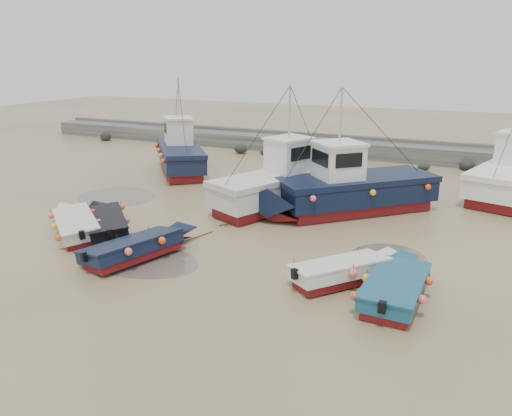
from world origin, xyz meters
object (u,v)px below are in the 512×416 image
Objects in this scene: person at (235,209)px; cabin_boat_0 at (179,152)px; dinghy_0 at (76,221)px; dinghy_2 at (397,282)px; dinghy_3 at (349,268)px; dinghy_1 at (141,244)px; cabin_boat_2 at (345,188)px; cabin_boat_1 at (283,182)px; dinghy_4 at (106,220)px.

cabin_boat_0 is at bearing -80.76° from person.
dinghy_0 is 14.25m from dinghy_2.
dinghy_1 is at bearing -131.61° from dinghy_3.
cabin_boat_0 is at bearing 26.79° from cabin_boat_2.
dinghy_1 reaches higher than person.
dinghy_1 is 0.67× the size of cabin_boat_2.
dinghy_1 is 3.59× the size of person.
cabin_boat_1 is (-5.50, 7.56, 0.78)m from dinghy_3.
dinghy_0 is at bearing -179.63° from dinghy_2.
dinghy_4 is 6.67m from person.
cabin_boat_1 is (7.01, 7.64, 0.79)m from dinghy_0.
cabin_boat_2 is (10.24, 7.93, 0.76)m from dinghy_0.
cabin_boat_2 reaches higher than dinghy_2.
person is (4.90, 6.17, -0.54)m from dinghy_0.
cabin_boat_0 is 5.12× the size of person.
cabin_boat_2 is (-2.27, 7.85, 0.75)m from dinghy_3.
dinghy_3 is 9.39m from cabin_boat_1.
dinghy_3 reaches higher than person.
dinghy_1 is at bearing -102.08° from cabin_boat_0.
dinghy_2 is 10.85m from cabin_boat_1.
dinghy_1 is (4.44, -1.12, 0.00)m from dinghy_0.
dinghy_0 and dinghy_1 have the same top height.
cabin_boat_2 is at bearing -7.23° from dinghy_4.
cabin_boat_2 is at bearing -13.00° from dinghy_0.
dinghy_1 and dinghy_3 have the same top height.
cabin_boat_1 is at bearing 133.96° from dinghy_2.
dinghy_3 is at bearing 100.63° from person.
dinghy_3 is at bearing 152.45° from cabin_boat_2.
dinghy_0 is 4.58m from dinghy_1.
dinghy_1 is 3.80m from dinghy_4.
cabin_boat_2 is at bearing 157.50° from person.
cabin_boat_0 is at bearing 144.59° from dinghy_2.
person is at bearing -178.71° from dinghy_3.
cabin_boat_2 is 5.34× the size of person.
dinghy_4 is 12.36m from cabin_boat_0.
cabin_boat_2 is at bearing -58.94° from cabin_boat_0.
dinghy_1 is 15.32m from cabin_boat_0.
dinghy_3 is (8.07, 1.20, 0.01)m from dinghy_1.
dinghy_3 is (12.51, 0.08, 0.01)m from dinghy_0.
dinghy_3 is at bearing -48.73° from dinghy_4.
cabin_boat_0 is at bearing 50.99° from dinghy_0.
dinghy_0 is 3.20× the size of person.
dinghy_1 is at bearing 45.72° from person.
cabin_boat_0 and cabin_boat_2 have the same top height.
dinghy_2 is at bearing 24.51° from dinghy_3.
dinghy_0 is 0.60× the size of cabin_boat_2.
cabin_boat_1 is at bearing 4.04° from dinghy_4.
dinghy_4 is at bearing 84.64° from cabin_boat_2.
dinghy_0 and dinghy_4 have the same top height.
dinghy_3 is 0.55× the size of cabin_boat_0.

